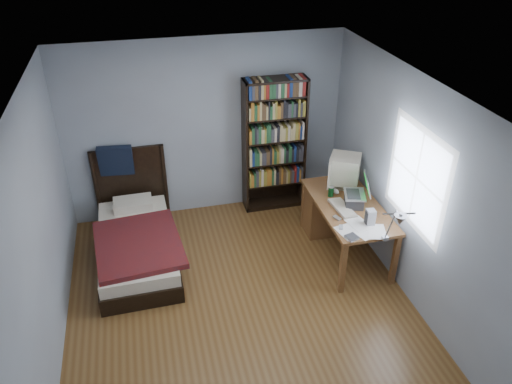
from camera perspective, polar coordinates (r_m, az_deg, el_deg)
room at (r=5.06m, az=-1.78°, el=-2.00°), size 4.20×4.24×2.50m
desk at (r=6.70m, az=8.93°, el=-1.91°), size 0.75×1.49×0.73m
crt_monitor at (r=6.47m, az=9.95°, el=2.55°), size 0.54×0.49×0.44m
laptop at (r=6.17m, az=11.32°, el=-0.61°), size 0.40×0.38×0.39m
desk_lamp at (r=5.08m, az=15.93°, el=-3.24°), size 0.25×0.55×0.65m
keyboard at (r=6.11m, az=9.84°, el=-1.83°), size 0.22×0.47×0.04m
speaker at (r=5.85m, az=12.94°, el=-2.84°), size 0.10×0.10×0.19m
soda_can at (r=6.32m, az=8.56°, el=0.04°), size 0.07×0.07×0.13m
mouse at (r=6.43m, az=9.12°, el=0.09°), size 0.07×0.12×0.04m
phone_silver at (r=5.92m, az=9.25°, el=-2.94°), size 0.09×0.12×0.02m
phone_grey at (r=5.77m, az=9.69°, el=-3.98°), size 0.07×0.10×0.02m
external_drive at (r=5.63m, az=10.90°, el=-5.12°), size 0.15×0.15×0.03m
bookshelf at (r=7.04m, az=2.09°, el=5.36°), size 0.87×0.30×1.94m
bed at (r=6.50m, az=-13.54°, el=-5.26°), size 1.09×2.01×1.16m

